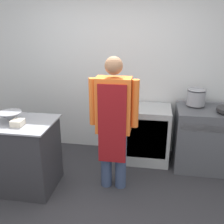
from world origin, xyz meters
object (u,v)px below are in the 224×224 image
object	(u,v)px
fridge_unit	(147,134)
stove	(208,138)
mixing_bowl	(10,117)
plastic_tub	(18,123)
person_cook	(114,118)
stock_pot	(196,96)

from	to	relation	value
fridge_unit	stove	bearing A→B (deg)	-4.28
mixing_bowl	plastic_tub	bearing A→B (deg)	-36.92
stove	fridge_unit	world-z (taller)	stove
plastic_tub	fridge_unit	bearing A→B (deg)	35.58
fridge_unit	person_cook	world-z (taller)	person_cook
plastic_tub	stock_pot	world-z (taller)	stock_pot
plastic_tub	stock_pot	xyz separation A→B (m)	(2.16, 1.12, 0.10)
person_cook	plastic_tub	distance (m)	1.13
person_cook	stock_pot	bearing A→B (deg)	37.90
plastic_tub	stock_pot	size ratio (longest dim) A/B	0.51
stove	stock_pot	distance (m)	0.64
stove	plastic_tub	size ratio (longest dim) A/B	7.07
person_cook	fridge_unit	bearing A→B (deg)	62.82
fridge_unit	stock_pot	world-z (taller)	stock_pot
plastic_tub	stock_pot	bearing A→B (deg)	27.37
person_cook	plastic_tub	world-z (taller)	person_cook
fridge_unit	stock_pot	size ratio (longest dim) A/B	3.28
fridge_unit	plastic_tub	xyz separation A→B (m)	(-1.49, -1.07, 0.52)
stove	stock_pot	bearing A→B (deg)	151.48
stove	fridge_unit	distance (m)	0.88
mixing_bowl	stock_pot	xyz separation A→B (m)	(2.31, 1.01, 0.07)
person_cook	mixing_bowl	world-z (taller)	person_cook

